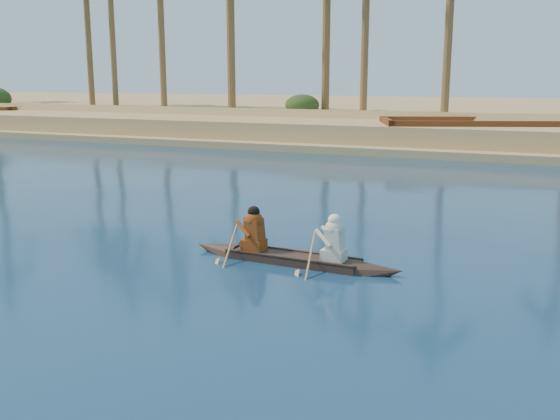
% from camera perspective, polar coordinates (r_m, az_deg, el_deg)
% --- Properties ---
extents(sandy_embankment, '(150.00, 51.00, 1.50)m').
position_cam_1_polar(sandy_embankment, '(53.33, 15.44, 8.31)').
color(sandy_embankment, tan).
rests_on(sandy_embankment, ground).
extents(palm_grove, '(110.00, 14.00, 16.00)m').
position_cam_1_polar(palm_grove, '(41.74, 13.61, 17.79)').
color(palm_grove, '#2B4F1B').
rests_on(palm_grove, ground).
extents(shrub_cluster, '(100.00, 6.00, 2.40)m').
position_cam_1_polar(shrub_cluster, '(38.13, 12.19, 8.19)').
color(shrub_cluster, '#213C16').
rests_on(shrub_cluster, ground).
extents(canoe, '(4.42, 0.77, 1.21)m').
position_cam_1_polar(canoe, '(12.15, 1.17, -3.80)').
color(canoe, '#34251C').
rests_on(canoe, ground).
extents(barge_mid, '(11.65, 7.43, 1.84)m').
position_cam_1_polar(barge_mid, '(33.06, 19.06, 6.30)').
color(barge_mid, '#5F2E14').
rests_on(barge_mid, ground).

